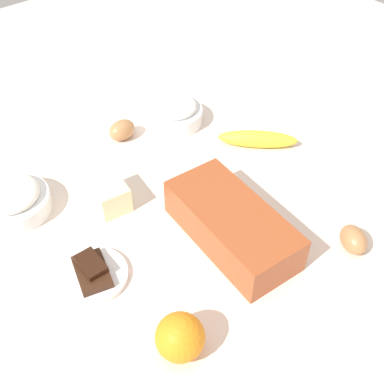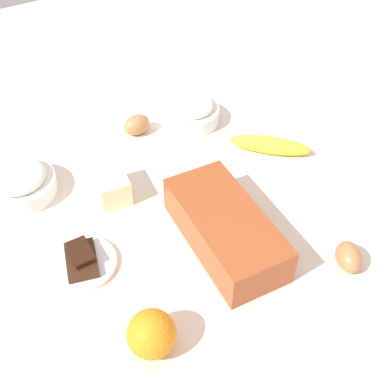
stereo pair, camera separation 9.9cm
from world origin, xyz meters
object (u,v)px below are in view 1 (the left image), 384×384
sugar_bowl (175,112)px  butter_block (109,194)px  orange_fruit (180,337)px  chocolate_plate (92,273)px  egg_beside_bowl (353,239)px  banana (258,139)px  egg_near_butter (122,130)px  loaf_pan (231,225)px  flour_bowl (12,199)px

sugar_bowl → butter_block: sugar_bowl is taller
sugar_bowl → orange_fruit: 0.63m
chocolate_plate → egg_beside_bowl: bearing=-122.2°
banana → orange_fruit: bearing=121.5°
egg_near_butter → sugar_bowl: bearing=-102.6°
loaf_pan → egg_beside_bowl: (-0.17, -0.16, -0.02)m
orange_fruit → egg_beside_bowl: (-0.05, -0.39, -0.02)m
banana → egg_beside_bowl: (-0.34, 0.09, 0.00)m
sugar_bowl → loaf_pan: bearing=156.7°
egg_near_butter → egg_beside_bowl: bearing=-166.1°
sugar_bowl → chocolate_plate: size_ratio=1.08×
flour_bowl → banana: 0.57m
loaf_pan → flour_bowl: size_ratio=1.91×
butter_block → chocolate_plate: size_ratio=0.69×
flour_bowl → butter_block: (-0.11, -0.16, -0.00)m
egg_near_butter → banana: bearing=-135.4°
chocolate_plate → banana: bearing=-81.5°
flour_bowl → banana: size_ratio=0.80×
sugar_bowl → butter_block: 0.32m
loaf_pan → chocolate_plate: bearing=74.7°
butter_block → egg_near_butter: size_ratio=1.33×
egg_beside_bowl → butter_block: bearing=36.0°
loaf_pan → banana: size_ratio=1.53×
butter_block → orange_fruit: bearing=164.7°
loaf_pan → sugar_bowl: 0.41m
butter_block → sugar_bowl: bearing=-64.0°
banana → butter_block: 0.39m
orange_fruit → butter_block: (0.35, -0.10, -0.01)m
flour_bowl → egg_beside_bowl: (-0.52, -0.45, -0.01)m
flour_bowl → butter_block: flour_bowl is taller
loaf_pan → egg_near_butter: loaf_pan is taller
loaf_pan → banana: bearing=-50.4°
egg_near_butter → chocolate_plate: bearing=138.1°
sugar_bowl → orange_fruit: (-0.50, 0.39, 0.01)m
loaf_pan → sugar_bowl: bearing=-17.9°
flour_bowl → sugar_bowl: bearing=-86.5°
flour_bowl → egg_near_butter: size_ratio=2.25×
loaf_pan → sugar_bowl: (0.38, -0.16, -0.01)m
orange_fruit → chocolate_plate: orange_fruit is taller
sugar_bowl → egg_beside_bowl: 0.54m
flour_bowl → egg_beside_bowl: bearing=-138.7°
orange_fruit → chocolate_plate: (0.22, 0.03, -0.03)m
orange_fruit → chocolate_plate: size_ratio=0.62×
egg_beside_bowl → chocolate_plate: bearing=57.8°
egg_near_butter → chocolate_plate: size_ratio=0.52×
orange_fruit → egg_near_butter: size_ratio=1.18×
sugar_bowl → banana: (-0.20, -0.09, -0.01)m
sugar_bowl → orange_fruit: size_ratio=1.75×
flour_bowl → banana: (-0.18, -0.54, -0.01)m
loaf_pan → banana: loaf_pan is taller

